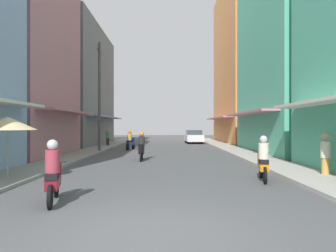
{
  "coord_description": "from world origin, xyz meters",
  "views": [
    {
      "loc": [
        0.28,
        -5.48,
        1.91
      ],
      "look_at": [
        0.37,
        19.73,
        1.9
      ],
      "focal_mm": 32.84,
      "sensor_mm": 36.0,
      "label": 1
    }
  ],
  "objects_px": {
    "motorbike_black": "(140,148)",
    "pedestrian_crossing": "(324,152)",
    "motorbike_maroon": "(52,175)",
    "vendor_umbrella": "(6,123)",
    "motorbike_orange": "(262,161)",
    "motorbike_blue": "(129,141)",
    "utility_pole": "(98,96)",
    "parked_car": "(192,137)",
    "pedestrian_midway": "(107,138)"
  },
  "relations": [
    {
      "from": "motorbike_blue",
      "to": "utility_pole",
      "type": "xyz_separation_m",
      "value": [
        -1.98,
        -2.17,
        3.35
      ]
    },
    {
      "from": "motorbike_black",
      "to": "parked_car",
      "type": "distance_m",
      "value": 17.32
    },
    {
      "from": "motorbike_blue",
      "to": "motorbike_black",
      "type": "height_order",
      "value": "same"
    },
    {
      "from": "parked_car",
      "to": "motorbike_orange",
      "type": "bearing_deg",
      "value": -88.84
    },
    {
      "from": "motorbike_orange",
      "to": "vendor_umbrella",
      "type": "relative_size",
      "value": 0.81
    },
    {
      "from": "pedestrian_midway",
      "to": "vendor_umbrella",
      "type": "bearing_deg",
      "value": -89.45
    },
    {
      "from": "motorbike_orange",
      "to": "motorbike_blue",
      "type": "bearing_deg",
      "value": 114.62
    },
    {
      "from": "utility_pole",
      "to": "parked_car",
      "type": "bearing_deg",
      "value": 56.09
    },
    {
      "from": "parked_car",
      "to": "pedestrian_midway",
      "type": "relative_size",
      "value": 2.54
    },
    {
      "from": "motorbike_blue",
      "to": "vendor_umbrella",
      "type": "relative_size",
      "value": 0.8
    },
    {
      "from": "motorbike_black",
      "to": "pedestrian_crossing",
      "type": "distance_m",
      "value": 9.22
    },
    {
      "from": "motorbike_black",
      "to": "utility_pole",
      "type": "height_order",
      "value": "utility_pole"
    },
    {
      "from": "motorbike_maroon",
      "to": "vendor_umbrella",
      "type": "distance_m",
      "value": 4.09
    },
    {
      "from": "parked_car",
      "to": "pedestrian_midway",
      "type": "distance_m",
      "value": 9.86
    },
    {
      "from": "motorbike_blue",
      "to": "vendor_umbrella",
      "type": "xyz_separation_m",
      "value": [
        -2.47,
        -13.9,
        1.29
      ]
    },
    {
      "from": "motorbike_blue",
      "to": "parked_car",
      "type": "bearing_deg",
      "value": 58.3
    },
    {
      "from": "motorbike_blue",
      "to": "motorbike_maroon",
      "type": "bearing_deg",
      "value": -89.48
    },
    {
      "from": "motorbike_black",
      "to": "pedestrian_crossing",
      "type": "bearing_deg",
      "value": -37.73
    },
    {
      "from": "pedestrian_midway",
      "to": "pedestrian_crossing",
      "type": "bearing_deg",
      "value": -56.58
    },
    {
      "from": "motorbike_blue",
      "to": "motorbike_maroon",
      "type": "height_order",
      "value": "same"
    },
    {
      "from": "vendor_umbrella",
      "to": "motorbike_black",
      "type": "bearing_deg",
      "value": 58.59
    },
    {
      "from": "parked_car",
      "to": "utility_pole",
      "type": "relative_size",
      "value": 0.52
    },
    {
      "from": "motorbike_blue",
      "to": "vendor_umbrella",
      "type": "height_order",
      "value": "vendor_umbrella"
    },
    {
      "from": "parked_car",
      "to": "vendor_umbrella",
      "type": "height_order",
      "value": "vendor_umbrella"
    },
    {
      "from": "motorbike_blue",
      "to": "motorbike_maroon",
      "type": "relative_size",
      "value": 1.0
    },
    {
      "from": "motorbike_blue",
      "to": "utility_pole",
      "type": "bearing_deg",
      "value": -132.28
    },
    {
      "from": "pedestrian_midway",
      "to": "motorbike_black",
      "type": "bearing_deg",
      "value": -70.44
    },
    {
      "from": "vendor_umbrella",
      "to": "motorbike_maroon",
      "type": "bearing_deg",
      "value": -47.46
    },
    {
      "from": "vendor_umbrella",
      "to": "utility_pole",
      "type": "bearing_deg",
      "value": 87.58
    },
    {
      "from": "pedestrian_crossing",
      "to": "vendor_umbrella",
      "type": "distance_m",
      "value": 11.36
    },
    {
      "from": "motorbike_blue",
      "to": "motorbike_orange",
      "type": "height_order",
      "value": "same"
    },
    {
      "from": "motorbike_black",
      "to": "pedestrian_midway",
      "type": "height_order",
      "value": "pedestrian_midway"
    },
    {
      "from": "motorbike_blue",
      "to": "vendor_umbrella",
      "type": "distance_m",
      "value": 14.18
    },
    {
      "from": "parked_car",
      "to": "vendor_umbrella",
      "type": "xyz_separation_m",
      "value": [
        -8.28,
        -23.31,
        1.25
      ]
    },
    {
      "from": "motorbike_orange",
      "to": "motorbike_black",
      "type": "bearing_deg",
      "value": 126.91
    },
    {
      "from": "motorbike_blue",
      "to": "motorbike_black",
      "type": "distance_m",
      "value": 7.53
    },
    {
      "from": "pedestrian_crossing",
      "to": "motorbike_maroon",
      "type": "bearing_deg",
      "value": -156.58
    },
    {
      "from": "motorbike_black",
      "to": "pedestrian_crossing",
      "type": "xyz_separation_m",
      "value": [
        7.29,
        -5.64,
        0.23
      ]
    },
    {
      "from": "motorbike_blue",
      "to": "parked_car",
      "type": "xyz_separation_m",
      "value": [
        5.81,
        9.41,
        0.04
      ]
    },
    {
      "from": "motorbike_orange",
      "to": "parked_car",
      "type": "height_order",
      "value": "motorbike_orange"
    },
    {
      "from": "motorbike_orange",
      "to": "pedestrian_midway",
      "type": "bearing_deg",
      "value": 116.31
    },
    {
      "from": "pedestrian_midway",
      "to": "pedestrian_crossing",
      "type": "distance_m",
      "value": 20.79
    },
    {
      "from": "pedestrian_crossing",
      "to": "motorbike_orange",
      "type": "bearing_deg",
      "value": -164.43
    },
    {
      "from": "motorbike_orange",
      "to": "pedestrian_crossing",
      "type": "xyz_separation_m",
      "value": [
        2.52,
        0.7,
        0.23
      ]
    },
    {
      "from": "motorbike_maroon",
      "to": "utility_pole",
      "type": "relative_size",
      "value": 0.22
    },
    {
      "from": "motorbike_orange",
      "to": "pedestrian_midway",
      "type": "height_order",
      "value": "pedestrian_midway"
    },
    {
      "from": "motorbike_maroon",
      "to": "pedestrian_crossing",
      "type": "height_order",
      "value": "pedestrian_crossing"
    },
    {
      "from": "motorbike_orange",
      "to": "motorbike_maroon",
      "type": "bearing_deg",
      "value": -153.59
    },
    {
      "from": "motorbike_maroon",
      "to": "pedestrian_midway",
      "type": "xyz_separation_m",
      "value": [
        -2.8,
        21.1,
        0.11
      ]
    },
    {
      "from": "utility_pole",
      "to": "pedestrian_crossing",
      "type": "bearing_deg",
      "value": -45.15
    }
  ]
}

